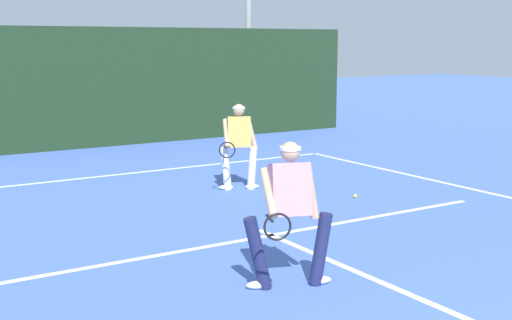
# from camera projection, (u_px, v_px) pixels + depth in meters

# --- Properties ---
(court_line_baseline_far) EXTENTS (9.74, 0.10, 0.01)m
(court_line_baseline_far) POSITION_uv_depth(u_px,v_px,m) (127.00, 173.00, 14.23)
(court_line_baseline_far) COLOR white
(court_line_baseline_far) RESTS_ON ground_plane
(court_line_service) EXTENTS (7.94, 0.10, 0.01)m
(court_line_service) POSITION_uv_depth(u_px,v_px,m) (271.00, 235.00, 9.69)
(court_line_service) COLOR white
(court_line_service) RESTS_ON ground_plane
(court_line_centre) EXTENTS (0.10, 6.40, 0.01)m
(court_line_centre) POSITION_uv_depth(u_px,v_px,m) (419.00, 299.00, 7.29)
(court_line_centre) COLOR white
(court_line_centre) RESTS_ON ground_plane
(player_near) EXTENTS (1.10, 0.87, 1.65)m
(player_near) POSITION_uv_depth(u_px,v_px,m) (290.00, 208.00, 7.50)
(player_near) COLOR #1E234C
(player_near) RESTS_ON ground_plane
(player_far) EXTENTS (1.00, 0.83, 1.60)m
(player_far) POSITION_uv_depth(u_px,v_px,m) (239.00, 143.00, 12.56)
(player_far) COLOR silver
(player_far) RESTS_ON ground_plane
(tennis_ball) EXTENTS (0.07, 0.07, 0.07)m
(tennis_ball) POSITION_uv_depth(u_px,v_px,m) (355.00, 196.00, 12.01)
(tennis_ball) COLOR #D1E033
(tennis_ball) RESTS_ON ground_plane
(back_fence_windscreen) EXTENTS (17.19, 0.12, 3.09)m
(back_fence_windscreen) POSITION_uv_depth(u_px,v_px,m) (68.00, 89.00, 17.19)
(back_fence_windscreen) COLOR #1B321B
(back_fence_windscreen) RESTS_ON ground_plane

